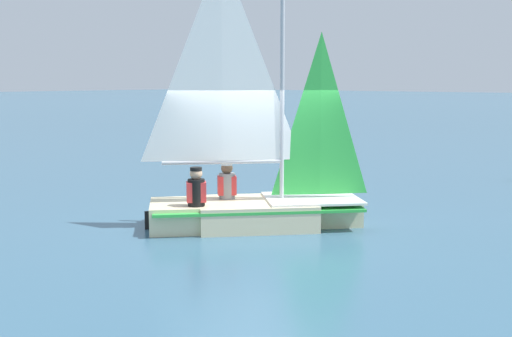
# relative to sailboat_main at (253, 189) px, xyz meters

# --- Properties ---
(ground_plane) EXTENTS (260.00, 260.00, 0.00)m
(ground_plane) POSITION_rel_sailboat_main_xyz_m (-0.04, -0.04, -0.70)
(ground_plane) COLOR #38607A
(sailboat_main) EXTENTS (3.68, 3.77, 5.04)m
(sailboat_main) POSITION_rel_sailboat_main_xyz_m (0.00, 0.00, 0.00)
(sailboat_main) COLOR beige
(sailboat_main) RESTS_ON ground_plane
(sailor_helm) EXTENTS (0.42, 0.43, 1.16)m
(sailor_helm) POSITION_rel_sailboat_main_xyz_m (0.53, 0.13, -0.07)
(sailor_helm) COLOR black
(sailor_helm) RESTS_ON ground_plane
(sailor_crew) EXTENTS (0.42, 0.43, 1.16)m
(sailor_crew) POSITION_rel_sailboat_main_xyz_m (0.47, 1.00, -0.07)
(sailor_crew) COLOR black
(sailor_crew) RESTS_ON ground_plane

